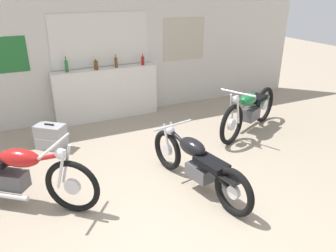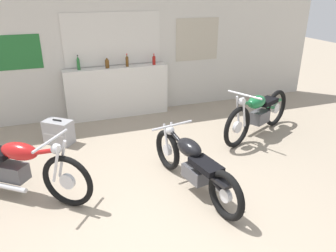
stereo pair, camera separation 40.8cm
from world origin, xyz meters
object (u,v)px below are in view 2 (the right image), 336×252
(bottle_leftmost, at_px, (78,63))
(motorcycle_black, at_px, (193,165))
(hard_case_silver, at_px, (59,132))
(bottle_center, at_px, (127,61))
(bottle_right_center, at_px, (154,60))
(bottle_left_center, at_px, (107,63))
(motorcycle_green, at_px, (258,113))
(motorcycle_red, at_px, (14,165))

(bottle_leftmost, distance_m, motorcycle_black, 3.34)
(motorcycle_black, xyz_separation_m, hard_case_silver, (-1.63, 2.09, -0.18))
(motorcycle_black, relative_size, hard_case_silver, 3.51)
(bottle_center, height_order, motorcycle_black, bottle_center)
(bottle_right_center, height_order, motorcycle_black, bottle_right_center)
(bottle_center, height_order, hard_case_silver, bottle_center)
(bottle_left_center, height_order, motorcycle_black, bottle_left_center)
(bottle_leftmost, xyz_separation_m, motorcycle_green, (2.91, -1.83, -0.73))
(bottle_left_center, distance_m, motorcycle_red, 2.96)
(bottle_left_center, relative_size, hard_case_silver, 0.41)
(bottle_leftmost, height_order, motorcycle_green, bottle_leftmost)
(motorcycle_black, bearing_deg, bottle_left_center, 100.48)
(bottle_leftmost, xyz_separation_m, bottle_right_center, (1.50, -0.06, -0.03))
(motorcycle_red, xyz_separation_m, motorcycle_green, (4.01, 0.57, -0.00))
(motorcycle_red, bearing_deg, bottle_left_center, 55.04)
(motorcycle_black, distance_m, hard_case_silver, 2.66)
(motorcycle_red, distance_m, hard_case_silver, 1.56)
(bottle_left_center, bearing_deg, motorcycle_red, -124.96)
(bottle_left_center, distance_m, motorcycle_green, 3.05)
(bottle_center, bearing_deg, motorcycle_green, -42.42)
(bottle_left_center, bearing_deg, motorcycle_black, -79.52)
(bottle_right_center, height_order, hard_case_silver, bottle_right_center)
(bottle_right_center, relative_size, hard_case_silver, 0.41)
(bottle_center, height_order, motorcycle_red, bottle_center)
(bottle_right_center, bearing_deg, motorcycle_green, -51.58)
(bottle_right_center, bearing_deg, bottle_center, 177.72)
(bottle_left_center, distance_m, bottle_right_center, 0.96)
(motorcycle_green, bearing_deg, hard_case_silver, 165.86)
(bottle_right_center, relative_size, motorcycle_red, 0.12)
(bottle_leftmost, distance_m, motorcycle_red, 2.73)
(hard_case_silver, bearing_deg, motorcycle_red, -111.98)
(bottle_left_center, xyz_separation_m, motorcycle_black, (0.56, -3.02, -0.76))
(motorcycle_red, xyz_separation_m, motorcycle_black, (2.20, -0.66, -0.05))
(bottle_right_center, bearing_deg, motorcycle_black, -97.63)
(motorcycle_green, height_order, motorcycle_black, motorcycle_green)
(bottle_leftmost, relative_size, hard_case_silver, 0.52)
(bottle_right_center, distance_m, motorcycle_black, 3.12)
(bottle_left_center, xyz_separation_m, hard_case_silver, (-1.07, -0.92, -0.93))
(bottle_leftmost, bearing_deg, bottle_center, -2.20)
(bottle_left_center, relative_size, motorcycle_black, 0.12)
(bottle_right_center, distance_m, motorcycle_red, 3.57)
(bottle_leftmost, relative_size, motorcycle_red, 0.16)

